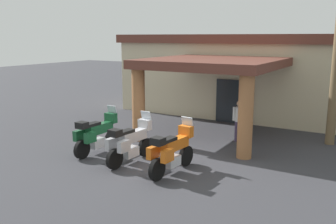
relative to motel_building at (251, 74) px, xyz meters
name	(u,v)px	position (x,y,z in m)	size (l,w,h in m)	color
ground_plane	(165,160)	(0.00, -8.86, -2.16)	(80.00, 80.00, 0.00)	#38383D
motel_building	(251,74)	(0.00, 0.00, 0.00)	(13.90, 10.60, 4.22)	beige
motorcycle_green	(97,134)	(-2.52, -9.40, -1.46)	(0.71, 2.21, 1.61)	black
motorcycle_silver	(130,142)	(-0.88, -9.64, -1.46)	(0.73, 2.21, 1.61)	black
motorcycle_orange	(172,151)	(0.77, -9.74, -1.46)	(0.74, 2.21, 1.61)	black
pedestrian	(239,118)	(1.32, -5.37, -1.21)	(0.43, 0.37, 1.64)	#3F334C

